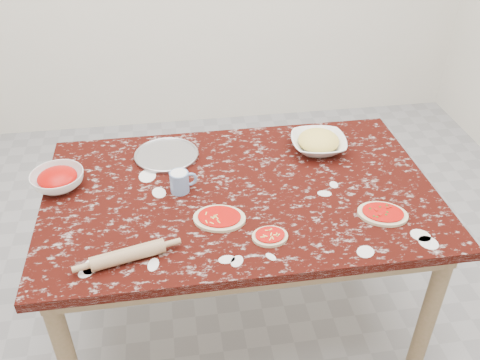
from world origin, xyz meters
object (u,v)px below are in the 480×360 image
flour_mug (180,181)px  worktable (240,206)px  sauce_bowl (58,180)px  pizza_tray (167,155)px  cheese_bowl (318,144)px  rolling_pin (128,255)px

flour_mug → worktable: bearing=-7.5°
sauce_bowl → flour_mug: flour_mug is taller
pizza_tray → sauce_bowl: size_ratio=1.30×
cheese_bowl → rolling_pin: 1.04m
worktable → cheese_bowl: bearing=32.3°
worktable → cheese_bowl: size_ratio=6.39×
worktable → cheese_bowl: (0.40, 0.25, 0.11)m
sauce_bowl → pizza_tray: bearing=20.4°
pizza_tray → rolling_pin: bearing=-103.3°
pizza_tray → sauce_bowl: bearing=-159.6°
flour_mug → sauce_bowl: bearing=168.2°
worktable → flour_mug: (-0.24, 0.03, 0.13)m
rolling_pin → cheese_bowl: bearing=35.5°
cheese_bowl → rolling_pin: (-0.85, -0.60, -0.00)m
flour_mug → rolling_pin: bearing=-118.1°
cheese_bowl → flour_mug: bearing=-160.9°
flour_mug → rolling_pin: (-0.20, -0.38, -0.02)m
pizza_tray → cheese_bowl: size_ratio=1.12×
sauce_bowl → flour_mug: size_ratio=1.88×
sauce_bowl → cheese_bowl: (1.14, 0.12, -0.00)m
pizza_tray → rolling_pin: 0.67m
cheese_bowl → pizza_tray: bearing=176.0°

